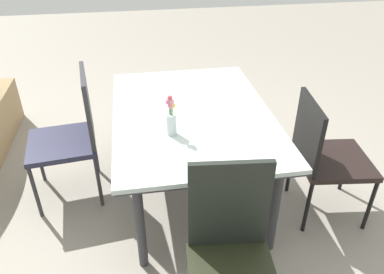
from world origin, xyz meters
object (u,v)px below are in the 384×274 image
chair_end_left (231,250)px  flower_vase (171,118)px  dining_table (192,120)px  chair_near_left (324,153)px  chair_far_side (72,131)px

chair_end_left → flower_vase: bearing=-71.8°
dining_table → flower_vase: size_ratio=5.62×
chair_end_left → flower_vase: size_ratio=3.66×
chair_end_left → chair_near_left: size_ratio=1.10×
chair_near_left → flower_vase: size_ratio=3.34×
chair_far_side → chair_near_left: bearing=-112.8°
chair_end_left → chair_far_side: bearing=-49.8°
chair_far_side → flower_vase: bearing=-129.1°
chair_near_left → flower_vase: 1.09m
dining_table → flower_vase: 0.36m
dining_table → flower_vase: flower_vase is taller
dining_table → chair_far_side: size_ratio=1.54×
chair_far_side → flower_vase: (-0.44, -0.68, 0.29)m
dining_table → chair_near_left: size_ratio=1.68×
chair_near_left → flower_vase: flower_vase is taller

